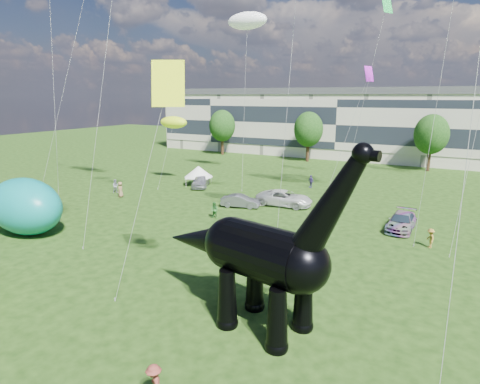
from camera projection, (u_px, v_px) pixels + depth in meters
The scene contains 13 objects.
ground at pixel (192, 312), 22.11m from camera, with size 220.00×220.00×0.00m, color #16330C.
terrace_row at pixel (344, 126), 77.33m from camera, with size 78.00×11.00×12.00m, color beige.
tree_far_left at pixel (222, 123), 79.83m from camera, with size 5.20×5.20×9.44m.
tree_mid_left at pixel (309, 127), 71.45m from camera, with size 5.20×5.20×9.44m.
tree_mid_right at pixel (432, 131), 62.13m from camera, with size 5.20×5.20×9.44m.
dinosaur_sculpture at pixel (257, 254), 20.17m from camera, with size 12.61×4.59×10.28m.
car_silver at pixel (201, 181), 52.27m from camera, with size 1.92×4.78×1.63m, color silver.
car_grey at pixel (240, 201), 42.82m from camera, with size 1.44×4.14×1.36m, color slate.
car_white at pixel (284, 198), 43.39m from camera, with size 2.78×6.02×1.67m, color silver.
car_dark at pixel (402, 222), 35.61m from camera, with size 2.10×5.17×1.50m, color #595960.
gazebo_left at pixel (199, 172), 53.17m from camera, with size 4.77×4.77×2.60m.
inflatable_teal at pixel (25, 206), 34.35m from camera, with size 7.77×4.86×4.86m, color #0B8988.
visitors at pixel (292, 219), 35.99m from camera, with size 46.11×40.10×1.86m.
Camera 1 is at (11.86, -16.23, 11.65)m, focal length 30.00 mm.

